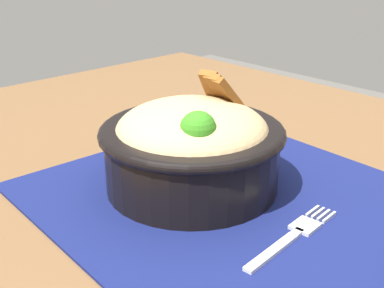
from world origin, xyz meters
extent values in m
cube|color=brown|center=(0.00, 0.00, 0.75)|extent=(1.14, 0.89, 0.04)
cylinder|color=brown|center=(-0.51, 0.39, 0.37)|extent=(0.04, 0.04, 0.74)
cube|color=#11194C|center=(0.01, -0.01, 0.78)|extent=(0.41, 0.38, 0.00)
cylinder|color=black|center=(-0.04, -0.02, 0.81)|extent=(0.19, 0.19, 0.07)
torus|color=black|center=(-0.04, -0.02, 0.84)|extent=(0.20, 0.20, 0.01)
ellipsoid|color=tan|center=(-0.04, -0.02, 0.84)|extent=(0.17, 0.17, 0.06)
sphere|color=#30791B|center=(0.00, -0.05, 0.86)|extent=(0.04, 0.04, 0.04)
cylinder|color=orange|center=(-0.03, -0.04, 0.86)|extent=(0.03, 0.01, 0.01)
cylinder|color=orange|center=(-0.05, -0.02, 0.86)|extent=(0.01, 0.04, 0.01)
cube|color=brown|center=(-0.03, 0.03, 0.87)|extent=(0.03, 0.05, 0.05)
cube|color=brown|center=(-0.04, 0.03, 0.87)|extent=(0.02, 0.04, 0.05)
cube|color=brown|center=(-0.05, 0.03, 0.87)|extent=(0.03, 0.04, 0.05)
cube|color=#BDBDBD|center=(0.10, -0.06, 0.78)|extent=(0.01, 0.07, 0.00)
cube|color=#BDBDBD|center=(0.10, -0.01, 0.78)|extent=(0.01, 0.01, 0.00)
cube|color=#BDBDBD|center=(0.10, 0.00, 0.78)|extent=(0.02, 0.03, 0.00)
cube|color=#BDBDBD|center=(0.10, 0.03, 0.78)|extent=(0.00, 0.02, 0.00)
cube|color=#BDBDBD|center=(0.10, 0.03, 0.78)|extent=(0.00, 0.02, 0.00)
cube|color=#BDBDBD|center=(0.09, 0.03, 0.78)|extent=(0.00, 0.02, 0.00)
cube|color=#BDBDBD|center=(0.09, 0.03, 0.78)|extent=(0.00, 0.02, 0.00)
camera|label=1|loc=(0.32, -0.36, 1.03)|focal=47.08mm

